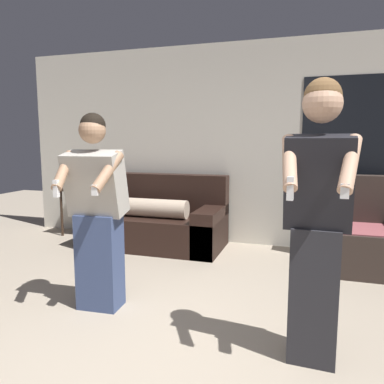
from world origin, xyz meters
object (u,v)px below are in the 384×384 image
object	(u,v)px
side_table	(80,196)
person_left	(97,214)
armchair	(363,239)
person_right	(317,220)
couch	(154,222)

from	to	relation	value
side_table	person_left	xyz separation A→B (m)	(1.62, -2.14, 0.22)
armchair	side_table	size ratio (longest dim) A/B	1.17
person_right	side_table	bearing A→B (deg)	144.12
person_left	couch	bearing A→B (deg)	99.29
side_table	person_left	distance (m)	2.69
person_left	person_right	xyz separation A→B (m)	(1.72, -0.27, 0.11)
couch	side_table	xyz separation A→B (m)	(-1.30, 0.22, 0.27)
armchair	person_left	distance (m)	2.91
armchair	side_table	bearing A→B (deg)	174.59
armchair	side_table	distance (m)	3.90
couch	side_table	world-z (taller)	couch
side_table	person_right	world-z (taller)	person_right
person_right	couch	bearing A→B (deg)	132.76
side_table	person_right	size ratio (longest dim) A/B	0.49
couch	person_left	world-z (taller)	person_left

